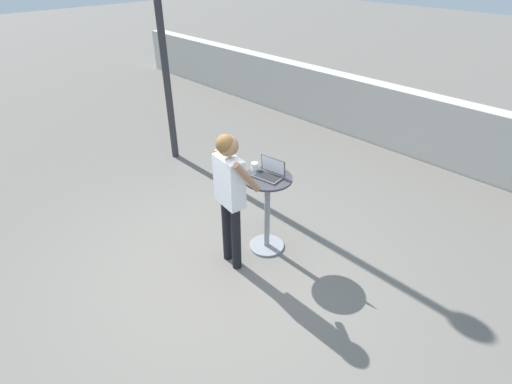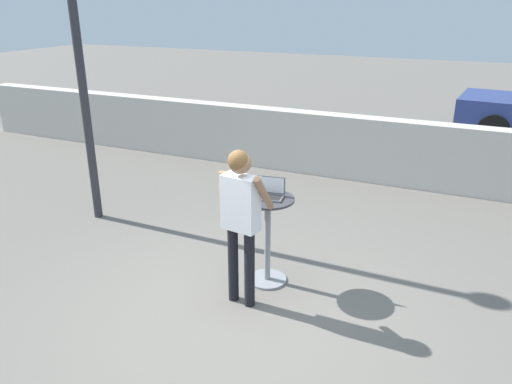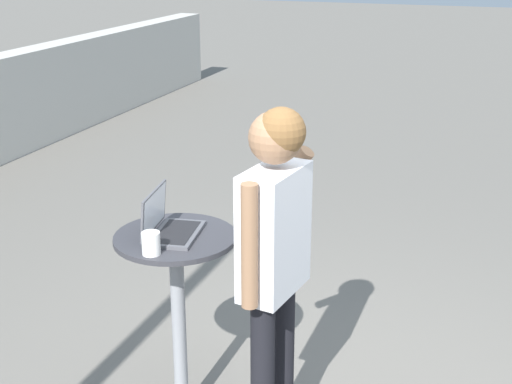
{
  "view_description": "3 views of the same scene",
  "coord_description": "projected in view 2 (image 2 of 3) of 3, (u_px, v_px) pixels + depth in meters",
  "views": [
    {
      "loc": [
        2.81,
        -2.12,
        3.32
      ],
      "look_at": [
        0.07,
        0.52,
        0.97
      ],
      "focal_mm": 28.0,
      "sensor_mm": 36.0,
      "label": 1
    },
    {
      "loc": [
        1.94,
        -3.85,
        3.04
      ],
      "look_at": [
        -0.02,
        0.51,
        1.18
      ],
      "focal_mm": 35.0,
      "sensor_mm": 36.0,
      "label": 2
    },
    {
      "loc": [
        -2.78,
        -0.63,
        2.35
      ],
      "look_at": [
        0.12,
        0.41,
        1.24
      ],
      "focal_mm": 50.0,
      "sensor_mm": 36.0,
      "label": 3
    }
  ],
  "objects": [
    {
      "name": "pavement_kerb",
      "position": [
        353.0,
        147.0,
        8.89
      ],
      "size": [
        17.26,
        0.35,
        1.13
      ],
      "color": "beige",
      "rests_on": "ground_plane"
    },
    {
      "name": "coffee_mug",
      "position": [
        249.0,
        190.0,
        5.47
      ],
      "size": [
        0.12,
        0.08,
        0.1
      ],
      "color": "white",
      "rests_on": "cafe_table"
    },
    {
      "name": "ground_plane",
      "position": [
        238.0,
        316.0,
        5.11
      ],
      "size": [
        50.0,
        50.0,
        0.0
      ],
      "primitive_type": "plane",
      "color": "slate"
    },
    {
      "name": "laptop",
      "position": [
        269.0,
        193.0,
        5.41
      ],
      "size": [
        0.36,
        0.27,
        0.22
      ],
      "color": "#515156",
      "rests_on": "cafe_table"
    },
    {
      "name": "standing_person",
      "position": [
        240.0,
        209.0,
        4.97
      ],
      "size": [
        0.54,
        0.34,
        1.7
      ],
      "color": "black",
      "rests_on": "ground_plane"
    },
    {
      "name": "cafe_table",
      "position": [
        268.0,
        233.0,
        5.55
      ],
      "size": [
        0.58,
        0.58,
        1.03
      ],
      "color": "gray",
      "rests_on": "ground_plane"
    }
  ]
}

